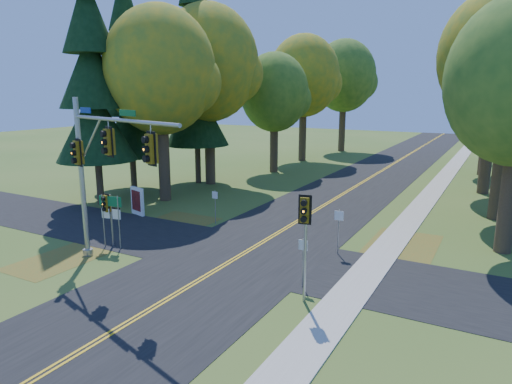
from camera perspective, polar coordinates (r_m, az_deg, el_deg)
The scene contains 29 objects.
ground at distance 21.83m, azimuth -4.24°, elevation -9.29°, with size 160.00×160.00×0.00m, color #3A5B20.
road_main at distance 21.82m, azimuth -4.24°, elevation -9.26°, with size 8.00×160.00×0.02m, color black.
road_cross at distance 23.41m, azimuth -1.54°, elevation -7.70°, with size 60.00×6.00×0.02m, color black.
centerline_left at distance 21.87m, azimuth -4.46°, elevation -9.17°, with size 0.10×160.00×0.01m, color gold.
centerline_right at distance 21.77m, azimuth -4.02°, elevation -9.27°, with size 0.10×160.00×0.01m, color gold.
sidewalk_east at distance 19.38m, azimuth 11.67°, elevation -12.33°, with size 1.60×160.00×0.06m, color #9E998E.
leaf_patch_w_near at distance 28.55m, azimuth -10.81°, elevation -4.18°, with size 4.00×6.00×0.00m, color brown.
leaf_patch_e at distance 24.69m, azimuth 17.25°, elevation -7.20°, with size 3.50×8.00×0.00m, color brown.
leaf_patch_w_far at distance 24.65m, azimuth -23.15°, elevation -7.69°, with size 3.00×5.00×0.00m, color brown.
tree_w_a at distance 34.52m, azimuth -11.72°, elevation 14.55°, with size 8.00×8.00×14.15m.
tree_w_b at distance 40.41m, azimuth -5.84°, elevation 15.64°, with size 8.60×8.60×15.38m.
tree_e_b at distance 32.51m, azimuth 29.32°, elevation 12.36°, with size 7.60×7.60×13.33m.
tree_w_c at distance 46.29m, azimuth 2.42°, elevation 12.28°, with size 6.80×6.80×11.91m.
tree_e_c at distance 40.71m, azimuth 28.06°, elevation 14.69°, with size 8.80×8.80×15.79m.
tree_w_d at distance 54.47m, azimuth 6.11°, elevation 14.18°, with size 8.20×8.20×14.56m.
tree_e_d at distance 49.83m, azimuth 27.32°, elevation 11.29°, with size 7.00×7.00×12.32m.
tree_w_e at distance 64.26m, azimuth 11.05°, elevation 14.01°, with size 8.40×8.40×14.97m.
tree_e_e at distance 60.51m, azimuth 28.97°, elevation 12.00°, with size 7.80×7.80×13.74m.
pine_a at distance 34.44m, azimuth -19.86°, elevation 13.58°, with size 5.60×5.60×19.48m.
pine_b at distance 38.97m, azimuth -15.63°, elevation 12.14°, with size 5.60×5.60×17.31m.
pine_c at distance 40.88m, azimuth -7.58°, elevation 14.62°, with size 5.60×5.60×20.56m.
traffic_mast at distance 21.58m, azimuth -19.00°, elevation 3.67°, with size 8.29×2.73×7.82m.
east_signal_pole at distance 17.22m, azimuth 6.13°, elevation -3.73°, with size 0.50×0.58×4.34m.
ped_signal_pole at distance 25.02m, azimuth -18.05°, elevation -1.85°, with size 0.45×0.53×2.90m.
route_sign_cluster at distance 24.82m, azimuth -17.70°, elevation -2.27°, with size 1.32×0.27×2.86m.
info_kiosk at distance 31.34m, azimuth -14.61°, elevation -1.13°, with size 1.35×0.57×1.88m.
reg_sign_e_north at distance 23.21m, azimuth 10.31°, elevation -3.92°, with size 0.45×0.10×2.35m.
reg_sign_e_south at distance 19.23m, azimuth 5.89°, elevation -7.70°, with size 0.41×0.07×2.14m.
reg_sign_w at distance 28.16m, azimuth -5.14°, elevation -1.15°, with size 0.41×0.07×2.15m.
Camera 1 is at (11.18, -16.92, 8.07)m, focal length 32.00 mm.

